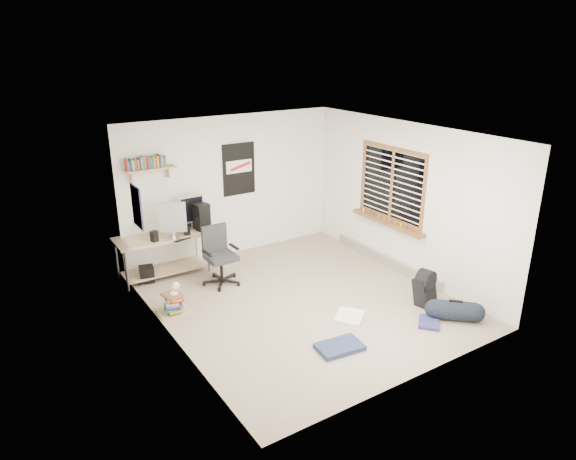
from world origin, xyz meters
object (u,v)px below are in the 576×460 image
desk (163,254)px  backpack (425,291)px  office_chair (221,255)px  book_stack (173,303)px  duffel_bag (455,311)px

desk → backpack: size_ratio=3.46×
desk → office_chair: office_chair is taller
desk → book_stack: size_ratio=3.07×
desk → backpack: desk is taller
desk → book_stack: (-0.34, -1.28, -0.21)m
desk → backpack: bearing=-46.5°
backpack → duffel_bag: size_ratio=0.79×
desk → book_stack: desk is taller
office_chair → duffel_bag: bearing=-53.7°
desk → office_chair: 1.05m
book_stack → desk: bearing=75.3°
desk → office_chair: (0.66, -0.81, 0.12)m
desk → office_chair: size_ratio=1.58×
desk → duffel_bag: bearing=-51.4°
backpack → book_stack: bearing=139.9°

